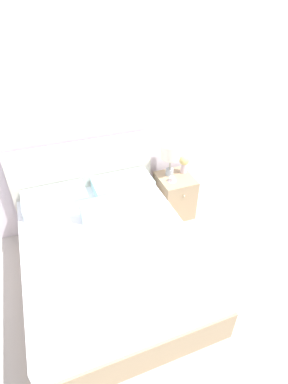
{
  "coord_description": "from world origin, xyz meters",
  "views": [
    {
      "loc": [
        -0.4,
        -2.9,
        2.45
      ],
      "look_at": [
        0.52,
        -0.53,
        0.64
      ],
      "focal_mm": 28.0,
      "sensor_mm": 36.0,
      "label": 1
    }
  ],
  "objects_px": {
    "nightstand": "(175,195)",
    "teacup": "(172,179)",
    "table_lamp": "(171,153)",
    "bed": "(108,252)",
    "flower_vase": "(184,163)"
  },
  "relations": [
    {
      "from": "table_lamp",
      "to": "bed",
      "type": "bearing_deg",
      "value": -143.71
    },
    {
      "from": "bed",
      "to": "flower_vase",
      "type": "xyz_separation_m",
      "value": [
        1.17,
        0.72,
        0.37
      ]
    },
    {
      "from": "table_lamp",
      "to": "flower_vase",
      "type": "distance_m",
      "value": 0.25
    },
    {
      "from": "flower_vase",
      "to": "teacup",
      "type": "relative_size",
      "value": 2.05
    },
    {
      "from": "table_lamp",
      "to": "flower_vase",
      "type": "relative_size",
      "value": 1.82
    },
    {
      "from": "nightstand",
      "to": "teacup",
      "type": "distance_m",
      "value": 0.3
    },
    {
      "from": "bed",
      "to": "table_lamp",
      "type": "distance_m",
      "value": 1.34
    },
    {
      "from": "bed",
      "to": "nightstand",
      "type": "height_order",
      "value": "bed"
    },
    {
      "from": "flower_vase",
      "to": "teacup",
      "type": "distance_m",
      "value": 0.28
    },
    {
      "from": "nightstand",
      "to": "table_lamp",
      "type": "distance_m",
      "value": 0.57
    },
    {
      "from": "bed",
      "to": "table_lamp",
      "type": "xyz_separation_m",
      "value": [
        0.99,
        0.73,
        0.54
      ]
    },
    {
      "from": "teacup",
      "to": "flower_vase",
      "type": "bearing_deg",
      "value": 31.04
    },
    {
      "from": "table_lamp",
      "to": "teacup",
      "type": "xyz_separation_m",
      "value": [
        -0.03,
        -0.14,
        -0.27
      ]
    },
    {
      "from": "flower_vase",
      "to": "teacup",
      "type": "xyz_separation_m",
      "value": [
        -0.22,
        -0.13,
        -0.11
      ]
    },
    {
      "from": "nightstand",
      "to": "flower_vase",
      "type": "height_order",
      "value": "flower_vase"
    }
  ]
}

